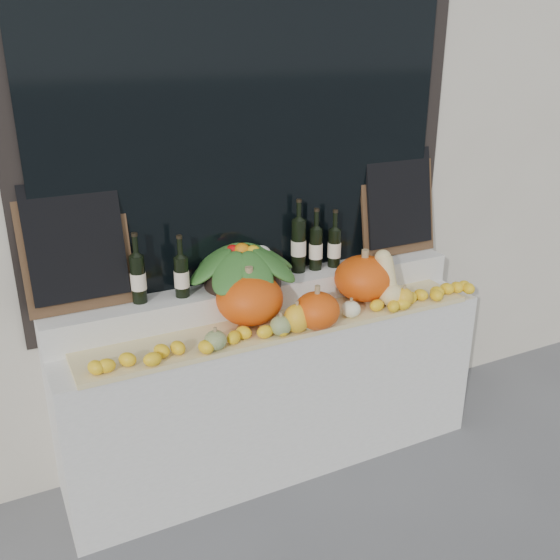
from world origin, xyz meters
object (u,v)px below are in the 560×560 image
object	(u,v)px
pumpkin_left	(250,299)
butternut_squash	(388,282)
produce_bowl	(242,264)
pumpkin_right	(364,278)
wine_bottle_tall	(299,245)

from	to	relation	value
pumpkin_left	butternut_squash	xyz separation A→B (m)	(0.76, -0.11, -0.01)
produce_bowl	pumpkin_left	bearing A→B (deg)	-102.55
pumpkin_left	pumpkin_right	distance (m)	0.68
pumpkin_left	produce_bowl	distance (m)	0.22
butternut_squash	wine_bottle_tall	bearing A→B (deg)	137.61
pumpkin_right	produce_bowl	bearing A→B (deg)	163.92
pumpkin_left	pumpkin_right	xyz separation A→B (m)	(0.68, -0.01, -0.01)
produce_bowl	wine_bottle_tall	xyz separation A→B (m)	(0.36, 0.05, 0.04)
butternut_squash	produce_bowl	distance (m)	0.79
wine_bottle_tall	butternut_squash	bearing A→B (deg)	-42.39
pumpkin_left	pumpkin_right	bearing A→B (deg)	-0.50
pumpkin_left	wine_bottle_tall	world-z (taller)	wine_bottle_tall
butternut_squash	produce_bowl	xyz separation A→B (m)	(-0.72, 0.29, 0.12)
pumpkin_left	butternut_squash	bearing A→B (deg)	-8.41
pumpkin_right	butternut_squash	bearing A→B (deg)	-51.61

